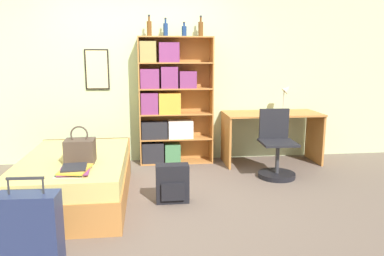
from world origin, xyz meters
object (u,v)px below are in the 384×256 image
suitcase (30,230)px  backpack (172,184)px  book_stack_on_bed (74,170)px  bookcase (167,103)px  desk_lamp (286,93)px  desk (271,127)px  bed (76,179)px  bottle_brown (166,29)px  bottle_green (149,28)px  bottle_blue (201,29)px  bottle_clear (184,31)px  desk_chair (276,156)px  handbag (80,150)px

suitcase → backpack: (1.14, 1.14, -0.08)m
book_stack_on_bed → backpack: book_stack_on_bed is taller
bookcase → desk_lamp: (1.75, -0.09, 0.13)m
desk → bed: bearing=-155.5°
bottle_brown → desk_lamp: bottle_brown is taller
bottle_green → bottle_blue: size_ratio=0.99×
bottle_clear → desk: size_ratio=0.14×
bookcase → desk_lamp: bookcase is taller
bottle_clear → desk: bearing=-7.4°
bottle_blue → desk_lamp: (1.26, -0.13, -0.92)m
bottle_green → bottle_clear: bottle_green is taller
bottle_green → book_stack_on_bed: bearing=-110.6°
bottle_clear → desk_lamp: bottle_clear is taller
book_stack_on_bed → desk_chair: 2.63m
bed → bottle_clear: size_ratio=9.15×
bottle_brown → desk: 2.08m
desk_lamp → bottle_clear: bearing=176.8°
book_stack_on_bed → bottle_blue: 2.86m
desk_lamp → bed: bearing=-155.9°
book_stack_on_bed → desk_lamp: 3.35m
desk → backpack: size_ratio=3.32×
desk → bottle_clear: bearing=172.6°
bottle_brown → bottle_clear: bearing=-9.0°
handbag → bottle_green: 2.20m
bottle_blue → backpack: size_ratio=0.69×
handbag → desk_chair: bearing=18.6°
bookcase → bottle_blue: bearing=3.9°
bottle_green → bottle_clear: bearing=0.0°
bottle_green → desk_lamp: bearing=-2.4°
book_stack_on_bed → desk_chair: desk_chair is taller
desk → desk_lamp: 0.55m
desk_lamp → desk_chair: (-0.37, -0.72, -0.74)m
book_stack_on_bed → bottle_blue: (1.47, 2.01, 1.42)m
book_stack_on_bed → bottle_clear: (1.22, 1.96, 1.38)m
handbag → suitcase: (-0.20, -1.07, -0.33)m
suitcase → bottle_clear: size_ratio=3.55×
bottle_brown → bottle_clear: size_ratio=1.28×
bottle_brown → desk_chair: (1.39, -0.85, -1.65)m
desk → bottle_green: bearing=174.7°
desk_lamp → bottle_blue: bearing=174.2°
book_stack_on_bed → bottle_blue: bottle_blue is taller
desk_chair → desk: bearing=77.7°
handbag → bookcase: (0.97, 1.61, 0.27)m
handbag → backpack: (0.94, 0.06, -0.42)m
backpack → desk_lamp: bearing=39.1°
suitcase → bed: bearing=85.8°
book_stack_on_bed → desk_lamp: size_ratio=0.90×
bottle_brown → desk_lamp: bearing=-4.1°
handbag → desk_lamp: 3.14m
desk_lamp → backpack: bearing=-140.9°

